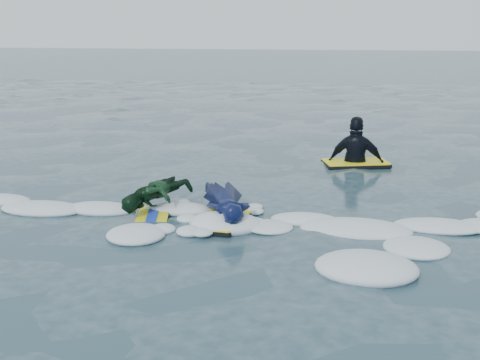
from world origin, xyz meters
name	(u,v)px	position (x,y,z in m)	size (l,w,h in m)	color
ground	(130,257)	(0.00, 0.00, 0.00)	(120.00, 120.00, 0.00)	#172839
foam_band	(158,228)	(0.00, 1.03, 0.00)	(12.00, 3.10, 0.30)	silver
prone_woman_unit	(226,204)	(0.78, 1.56, 0.20)	(1.04, 1.63, 0.40)	black
prone_child_unit	(157,198)	(-0.18, 1.58, 0.23)	(1.01, 1.29, 0.45)	black
waiting_rider_unit	(356,164)	(2.53, 5.01, 0.03)	(1.31, 0.95, 1.76)	black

